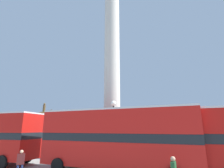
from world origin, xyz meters
name	(u,v)px	position (x,y,z in m)	size (l,w,h in m)	color
ground_plane	(112,159)	(0.00, 0.00, 0.00)	(200.00, 200.00, 0.00)	gray
monument_column	(112,72)	(0.00, 0.00, 9.35)	(5.27, 5.27, 25.72)	beige
bus_a	(115,137)	(2.09, -5.77, 2.44)	(11.37, 3.48, 4.43)	red
equestrian_statue	(42,136)	(-10.80, 2.37, 2.01)	(3.02, 2.25, 6.54)	beige
street_lamp	(113,126)	(1.27, -3.56, 3.28)	(0.47, 0.47, 5.43)	black
pedestrian_near_lamp	(20,162)	(-3.40, -8.57, 0.95)	(0.46, 0.42, 1.70)	#192347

